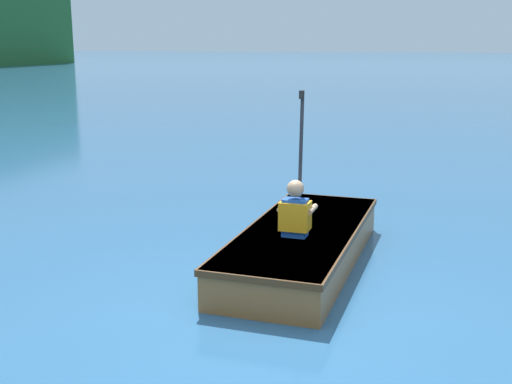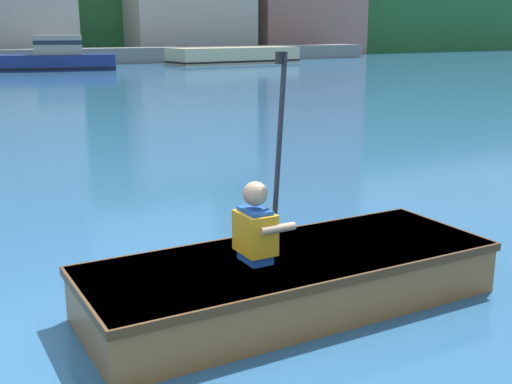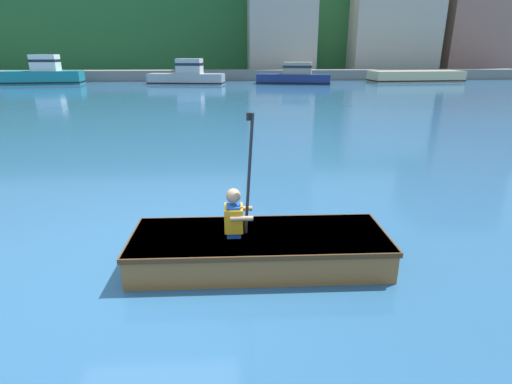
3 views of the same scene
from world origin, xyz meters
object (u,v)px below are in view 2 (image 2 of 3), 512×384
moored_boat_dock_west_inner (234,56)px  moored_boat_dock_east_inner (54,58)px  person_paddler (257,224)px  rowboat_foreground (297,275)px

moored_boat_dock_west_inner → moored_boat_dock_east_inner: 10.76m
moored_boat_dock_east_inner → person_paddler: size_ratio=4.29×
moored_boat_dock_west_inner → person_paddler: 34.05m
rowboat_foreground → person_paddler: 0.55m
moored_boat_dock_west_inner → rowboat_foreground: (-15.95, -29.92, -0.21)m
moored_boat_dock_west_inner → person_paddler: (-16.27, -29.91, 0.22)m
moored_boat_dock_east_inner → person_paddler: (-5.60, -28.51, 0.05)m
moored_boat_dock_west_inner → rowboat_foreground: bearing=-118.1°
moored_boat_dock_west_inner → person_paddler: bearing=-118.6°
rowboat_foreground → moored_boat_dock_east_inner: bearing=79.5°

